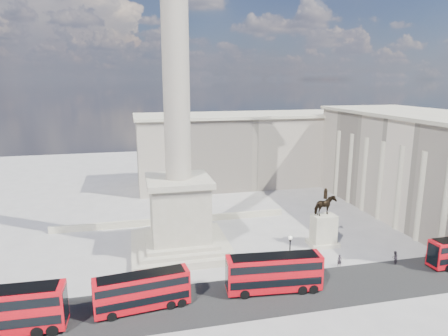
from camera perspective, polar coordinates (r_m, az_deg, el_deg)
name	(u,v)px	position (r m, az deg, el deg)	size (l,w,h in m)	color
ground	(185,264)	(55.62, -5.59, -13.51)	(180.00, 180.00, 0.00)	#9F9B96
asphalt_road	(241,298)	(47.85, 2.40, -18.08)	(120.00, 9.00, 0.01)	#262626
nelsons_column	(178,163)	(56.14, -6.56, 0.69)	(14.00, 14.00, 49.85)	#B1AA93
balustrade_wall	(172,220)	(70.07, -7.40, -7.44)	(40.00, 0.60, 1.10)	#BBB59B
building_east	(426,165)	(80.08, 26.89, 0.34)	(19.00, 46.00, 18.60)	beige
building_northeast	(245,149)	(94.76, 3.02, 2.77)	(51.00, 17.00, 16.60)	beige
red_bus_a	(3,311)	(46.20, -29.04, -17.43)	(11.76, 3.10, 4.74)	red
red_bus_b	(143,291)	(45.66, -11.52, -16.83)	(10.37, 3.55, 4.12)	red
red_bus_c	(275,273)	(48.38, 7.24, -14.61)	(11.32, 3.54, 4.51)	red
victorian_lamp	(290,254)	(50.79, 9.37, -12.03)	(0.49, 0.49, 5.77)	black
equestrian_statue	(324,225)	(61.84, 14.06, -7.96)	(4.29, 3.22, 8.86)	#BBB59B
bare_tree_mid	(401,195)	(74.47, 23.92, -3.61)	(1.69, 1.69, 6.40)	#332319
bare_tree_far	(380,184)	(79.93, 21.43, -2.09)	(1.67, 1.67, 6.83)	#332319
pedestrian_walking	(339,261)	(56.51, 16.17, -12.61)	(0.60, 0.40, 1.65)	#282328
pedestrian_standing	(395,258)	(59.58, 23.20, -11.70)	(0.91, 0.71, 1.87)	#282328
pedestrian_crossing	(231,263)	(53.66, 0.99, -13.41)	(1.04, 0.43, 1.77)	#282328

